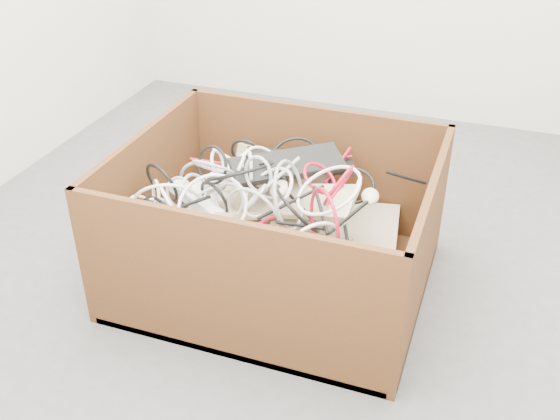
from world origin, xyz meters
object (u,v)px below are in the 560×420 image
(vga_plug, at_px, (340,207))
(power_strip_right, at_px, (198,202))
(cardboard_box, at_px, (275,248))
(power_strip_left, at_px, (218,178))

(vga_plug, bearing_deg, power_strip_right, -160.55)
(cardboard_box, bearing_deg, vga_plug, 3.54)
(cardboard_box, relative_size, power_strip_left, 3.66)
(power_strip_right, xyz_separation_m, vga_plug, (0.48, 0.12, 0.01))
(power_strip_left, height_order, vga_plug, power_strip_left)
(cardboard_box, height_order, power_strip_right, cardboard_box)
(cardboard_box, distance_m, power_strip_right, 0.34)
(cardboard_box, distance_m, power_strip_left, 0.33)
(power_strip_left, relative_size, vga_plug, 6.51)
(power_strip_right, height_order, vga_plug, power_strip_right)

